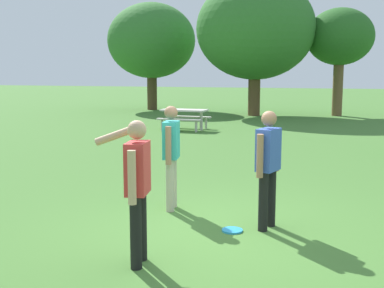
# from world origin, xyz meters

# --- Properties ---
(ground_plane) EXTENTS (120.00, 120.00, 0.00)m
(ground_plane) POSITION_xyz_m (0.00, 0.00, 0.00)
(ground_plane) COLOR #447530
(person_thrower) EXTENTS (0.75, 0.60, 1.64)m
(person_thrower) POSITION_xyz_m (-0.64, -1.40, 0.96)
(person_thrower) COLOR black
(person_thrower) RESTS_ON ground
(person_catcher) EXTENTS (0.29, 0.60, 1.64)m
(person_catcher) POSITION_xyz_m (-1.06, 0.82, 0.94)
(person_catcher) COLOR #B7AD93
(person_catcher) RESTS_ON ground
(person_bystander) EXTENTS (0.31, 0.59, 1.64)m
(person_bystander) POSITION_xyz_m (0.54, 0.33, 0.94)
(person_bystander) COLOR black
(person_bystander) RESTS_ON ground
(frisbee) EXTENTS (0.29, 0.29, 0.03)m
(frisbee) POSITION_xyz_m (0.11, 0.05, 0.01)
(frisbee) COLOR #2D9EDB
(frisbee) RESTS_ON ground
(picnic_table_far) EXTENTS (1.74, 1.46, 0.77)m
(picnic_table_far) POSITION_xyz_m (-4.31, 10.99, 0.56)
(picnic_table_far) COLOR beige
(picnic_table_far) RESTS_ON ground
(tree_tall_left) EXTENTS (4.93, 4.93, 5.99)m
(tree_tall_left) POSITION_xyz_m (-9.24, 19.70, 3.87)
(tree_tall_left) COLOR #4C3823
(tree_tall_left) RESTS_ON ground
(tree_broad_center) EXTENTS (5.76, 5.76, 6.66)m
(tree_broad_center) POSITION_xyz_m (-2.98, 17.78, 4.20)
(tree_broad_center) COLOR brown
(tree_broad_center) RESTS_ON ground
(tree_far_right) EXTENTS (3.23, 3.23, 5.22)m
(tree_far_right) POSITION_xyz_m (0.95, 18.93, 3.79)
(tree_far_right) COLOR brown
(tree_far_right) RESTS_ON ground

